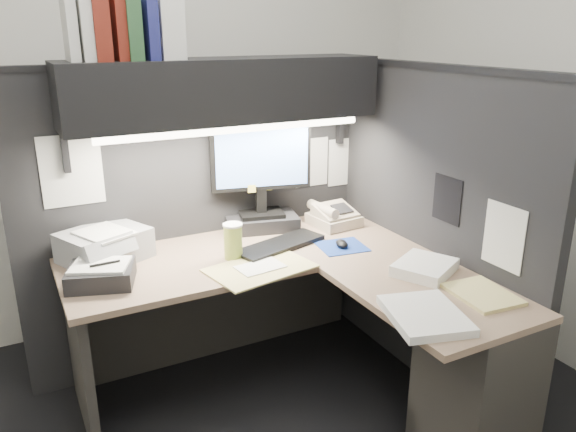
% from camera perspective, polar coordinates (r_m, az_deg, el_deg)
% --- Properties ---
extents(wall_back, '(3.50, 0.04, 2.70)m').
position_cam_1_polar(wall_back, '(3.49, -12.88, 10.93)').
color(wall_back, silver).
rests_on(wall_back, floor).
extents(partition_back, '(1.90, 0.06, 1.60)m').
position_cam_1_polar(partition_back, '(3.08, -8.83, -0.31)').
color(partition_back, black).
rests_on(partition_back, floor).
extents(partition_right, '(0.06, 1.50, 1.60)m').
position_cam_1_polar(partition_right, '(2.92, 14.19, -1.73)').
color(partition_right, black).
rests_on(partition_right, floor).
extents(desk, '(1.70, 1.53, 0.73)m').
position_cam_1_polar(desk, '(2.63, 6.90, -12.29)').
color(desk, '#886F56').
rests_on(desk, floor).
extents(overhead_shelf, '(1.55, 0.34, 0.30)m').
position_cam_1_polar(overhead_shelf, '(2.80, -6.43, 12.60)').
color(overhead_shelf, black).
rests_on(overhead_shelf, partition_back).
extents(task_light_tube, '(1.32, 0.04, 0.04)m').
position_cam_1_polar(task_light_tube, '(2.69, -5.20, 8.76)').
color(task_light_tube, white).
rests_on(task_light_tube, overhead_shelf).
extents(monitor, '(0.53, 0.32, 0.58)m').
position_cam_1_polar(monitor, '(3.04, -2.75, 2.82)').
color(monitor, black).
rests_on(monitor, desk).
extents(keyboard, '(0.52, 0.29, 0.02)m').
position_cam_1_polar(keyboard, '(2.84, -0.83, -2.96)').
color(keyboard, black).
rests_on(keyboard, desk).
extents(mousepad, '(0.26, 0.24, 0.00)m').
position_cam_1_polar(mousepad, '(2.86, 5.49, -3.10)').
color(mousepad, navy).
rests_on(mousepad, desk).
extents(mouse, '(0.08, 0.10, 0.03)m').
position_cam_1_polar(mouse, '(2.85, 5.48, -2.81)').
color(mouse, black).
rests_on(mouse, mousepad).
extents(telephone, '(0.25, 0.26, 0.10)m').
position_cam_1_polar(telephone, '(3.16, 4.70, -0.08)').
color(telephone, '#B6A58C').
rests_on(telephone, desk).
extents(coffee_cup, '(0.11, 0.11, 0.16)m').
position_cam_1_polar(coffee_cup, '(2.70, -5.60, -2.66)').
color(coffee_cup, '#ADB749').
rests_on(coffee_cup, desk).
extents(printer, '(0.46, 0.43, 0.14)m').
position_cam_1_polar(printer, '(2.81, -18.14, -2.84)').
color(printer, '#97999D').
rests_on(printer, desk).
extents(notebook_stack, '(0.33, 0.30, 0.08)m').
position_cam_1_polar(notebook_stack, '(2.57, -18.44, -5.73)').
color(notebook_stack, black).
rests_on(notebook_stack, desk).
extents(open_folder, '(0.52, 0.39, 0.01)m').
position_cam_1_polar(open_folder, '(2.60, -2.84, -5.31)').
color(open_folder, '#D3C676').
rests_on(open_folder, desk).
extents(paper_stack_a, '(0.34, 0.32, 0.05)m').
position_cam_1_polar(paper_stack_a, '(2.62, 13.71, -5.09)').
color(paper_stack_a, white).
rests_on(paper_stack_a, desk).
extents(paper_stack_b, '(0.35, 0.40, 0.03)m').
position_cam_1_polar(paper_stack_b, '(2.23, 13.74, -9.77)').
color(paper_stack_b, white).
rests_on(paper_stack_b, desk).
extents(manila_stack, '(0.25, 0.30, 0.02)m').
position_cam_1_polar(manila_stack, '(2.48, 19.13, -7.52)').
color(manila_stack, '#D3C676').
rests_on(manila_stack, desk).
extents(binder_row, '(0.49, 0.26, 0.31)m').
position_cam_1_polar(binder_row, '(2.65, -16.38, 18.03)').
color(binder_row, silver).
rests_on(binder_row, overhead_shelf).
extents(pinned_papers, '(1.76, 1.31, 0.51)m').
position_cam_1_polar(pinned_papers, '(2.83, 0.91, 3.60)').
color(pinned_papers, white).
rests_on(pinned_papers, partition_back).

